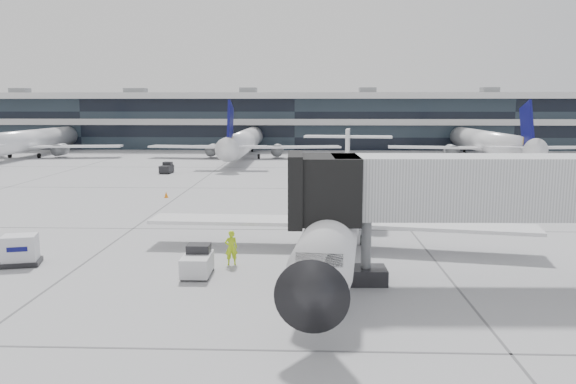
{
  "coord_description": "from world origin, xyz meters",
  "views": [
    {
      "loc": [
        2.65,
        -39.31,
        8.9
      ],
      "look_at": [
        1.21,
        0.94,
        2.6
      ],
      "focal_mm": 35.0,
      "sensor_mm": 36.0,
      "label": 1
    }
  ],
  "objects_px": {
    "baggage_tug": "(197,262)",
    "ramp_worker": "(231,248)",
    "regional_jet": "(338,211)",
    "cargo_uld": "(20,250)",
    "jet_bridge": "(521,188)"
  },
  "relations": [
    {
      "from": "baggage_tug",
      "to": "regional_jet",
      "type": "bearing_deg",
      "value": 36.27
    },
    {
      "from": "ramp_worker",
      "to": "baggage_tug",
      "type": "bearing_deg",
      "value": 33.83
    },
    {
      "from": "jet_bridge",
      "to": "baggage_tug",
      "type": "relative_size",
      "value": 8.48
    },
    {
      "from": "regional_jet",
      "to": "baggage_tug",
      "type": "distance_m",
      "value": 9.76
    },
    {
      "from": "baggage_tug",
      "to": "cargo_uld",
      "type": "relative_size",
      "value": 1.03
    },
    {
      "from": "ramp_worker",
      "to": "baggage_tug",
      "type": "height_order",
      "value": "ramp_worker"
    },
    {
      "from": "jet_bridge",
      "to": "cargo_uld",
      "type": "xyz_separation_m",
      "value": [
        -26.45,
        2.31,
        -4.0
      ]
    },
    {
      "from": "ramp_worker",
      "to": "cargo_uld",
      "type": "xyz_separation_m",
      "value": [
        -11.77,
        -0.47,
        -0.15
      ]
    },
    {
      "from": "jet_bridge",
      "to": "cargo_uld",
      "type": "relative_size",
      "value": 8.77
    },
    {
      "from": "jet_bridge",
      "to": "cargo_uld",
      "type": "distance_m",
      "value": 26.85
    },
    {
      "from": "jet_bridge",
      "to": "ramp_worker",
      "type": "distance_m",
      "value": 15.44
    },
    {
      "from": "jet_bridge",
      "to": "ramp_worker",
      "type": "relative_size",
      "value": 10.47
    },
    {
      "from": "baggage_tug",
      "to": "ramp_worker",
      "type": "bearing_deg",
      "value": 50.73
    },
    {
      "from": "ramp_worker",
      "to": "regional_jet",
      "type": "bearing_deg",
      "value": -165.45
    },
    {
      "from": "ramp_worker",
      "to": "baggage_tug",
      "type": "relative_size",
      "value": 0.81
    }
  ]
}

